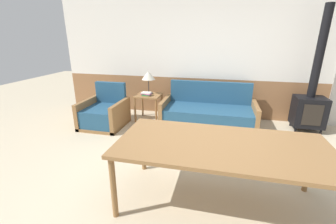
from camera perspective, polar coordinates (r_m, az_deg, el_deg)
ground_plane at (r=3.11m, az=7.57°, el=-16.79°), size 16.00×16.00×0.00m
wall_back at (r=5.18m, az=11.47°, el=13.47°), size 7.20×0.06×2.70m
couch at (r=4.78m, az=10.13°, el=-0.45°), size 1.91×0.90×0.86m
armchair at (r=4.85m, az=-15.83°, el=-0.52°), size 0.83×0.85×0.86m
side_table at (r=4.96m, az=-4.93°, el=3.30°), size 0.53×0.53×0.58m
table_lamp at (r=4.94m, az=-5.01°, el=9.07°), size 0.29×0.29×0.50m
book_stack at (r=4.84m, az=-5.56°, el=4.63°), size 0.23×0.15×0.08m
dining_table at (r=2.44m, az=13.45°, el=-9.04°), size 2.18×1.03×0.74m
wood_stove at (r=5.14m, az=32.47°, el=2.53°), size 0.55×0.45×2.34m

